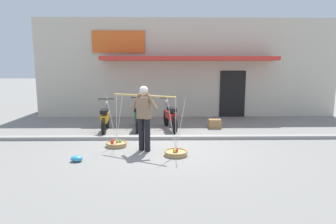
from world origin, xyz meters
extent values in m
plane|color=gray|center=(0.00, 0.00, 0.00)|extent=(90.00, 90.00, 0.00)
cube|color=gray|center=(0.00, 0.70, 0.05)|extent=(20.00, 0.24, 0.10)
cylinder|color=black|center=(-0.39, -0.52, 0.43)|extent=(0.15, 0.15, 0.86)
cylinder|color=black|center=(-0.55, -0.44, 0.43)|extent=(0.15, 0.15, 0.86)
cube|color=#84664C|center=(-0.47, -0.48, 1.13)|extent=(0.39, 0.33, 0.54)
sphere|color=tan|center=(-0.47, -0.48, 1.53)|extent=(0.21, 0.21, 0.21)
sphere|color=silver|center=(-0.47, -0.48, 1.58)|extent=(0.22, 0.22, 0.22)
cylinder|color=#84664C|center=(-0.26, -0.59, 1.30)|extent=(0.34, 0.24, 0.43)
cylinder|color=#84664C|center=(-0.68, -0.37, 1.30)|extent=(0.34, 0.24, 0.43)
cylinder|color=tan|center=(-0.47, -0.48, 1.45)|extent=(1.62, 0.88, 0.04)
cylinder|color=tan|center=(0.33, -0.90, 0.04)|extent=(0.54, 0.54, 0.09)
torus|color=olive|center=(0.33, -0.90, 0.10)|extent=(0.59, 0.59, 0.05)
sphere|color=red|center=(0.30, -0.86, 0.13)|extent=(0.08, 0.08, 0.08)
sphere|color=red|center=(0.30, -0.90, 0.14)|extent=(0.10, 0.10, 0.10)
sphere|color=yellow|center=(0.31, -0.93, 0.14)|extent=(0.09, 0.09, 0.09)
sphere|color=#AB1F1B|center=(0.34, -0.92, 0.14)|extent=(0.09, 0.09, 0.09)
cylinder|color=silver|center=(0.33, -0.78, 0.77)|extent=(0.01, 0.26, 1.36)
cylinder|color=silver|center=(0.22, -0.96, 0.77)|extent=(0.23, 0.14, 1.36)
cylinder|color=silver|center=(0.44, -0.96, 0.77)|extent=(0.23, 0.14, 1.36)
cylinder|color=tan|center=(-1.27, -0.06, 0.04)|extent=(0.54, 0.54, 0.09)
torus|color=olive|center=(-1.27, -0.06, 0.10)|extent=(0.59, 0.59, 0.05)
sphere|color=#B2201C|center=(-1.39, 0.03, 0.14)|extent=(0.10, 0.10, 0.10)
sphere|color=#659D3C|center=(-1.26, -0.01, 0.13)|extent=(0.08, 0.08, 0.08)
sphere|color=#6BA53F|center=(-1.18, 0.00, 0.13)|extent=(0.08, 0.08, 0.08)
sphere|color=#B2201C|center=(-1.38, -0.12, 0.14)|extent=(0.09, 0.09, 0.09)
cylinder|color=silver|center=(-1.27, 0.06, 0.77)|extent=(0.01, 0.26, 1.36)
cylinder|color=silver|center=(-1.38, -0.12, 0.77)|extent=(0.23, 0.14, 1.36)
cylinder|color=silver|center=(-1.16, -0.12, 0.77)|extent=(0.23, 0.14, 1.36)
cylinder|color=black|center=(-1.97, 2.31, 0.29)|extent=(0.13, 0.58, 0.58)
cylinder|color=black|center=(-1.85, 1.07, 0.29)|extent=(0.13, 0.58, 0.58)
cube|color=orange|center=(-1.97, 2.31, 0.55)|extent=(0.17, 0.29, 0.06)
cube|color=orange|center=(-1.90, 1.59, 0.51)|extent=(0.28, 0.91, 0.24)
cube|color=black|center=(-1.89, 1.41, 0.75)|extent=(0.27, 0.58, 0.12)
cylinder|color=slate|center=(-1.96, 2.21, 0.68)|extent=(0.09, 0.30, 0.76)
cylinder|color=black|center=(-1.95, 2.13, 1.07)|extent=(0.54, 0.09, 0.04)
sphere|color=silver|center=(-1.97, 2.29, 0.93)|extent=(0.11, 0.11, 0.11)
cylinder|color=black|center=(-0.87, 2.75, 0.29)|extent=(0.10, 0.58, 0.58)
cylinder|color=black|center=(-0.83, 1.51, 0.29)|extent=(0.10, 0.58, 0.58)
cube|color=#19663D|center=(-0.87, 2.75, 0.55)|extent=(0.15, 0.28, 0.06)
cube|color=#19663D|center=(-0.85, 2.03, 0.51)|extent=(0.23, 0.91, 0.24)
cube|color=black|center=(-0.84, 1.85, 0.75)|extent=(0.24, 0.57, 0.12)
cylinder|color=slate|center=(-0.87, 2.65, 0.68)|extent=(0.07, 0.30, 0.76)
cylinder|color=black|center=(-0.87, 2.57, 1.07)|extent=(0.54, 0.05, 0.04)
sphere|color=silver|center=(-0.87, 2.73, 0.93)|extent=(0.11, 0.11, 0.11)
cylinder|color=black|center=(0.14, 2.65, 0.29)|extent=(0.20, 0.58, 0.58)
cylinder|color=black|center=(0.39, 1.43, 0.29)|extent=(0.20, 0.58, 0.58)
cube|color=red|center=(0.14, 2.65, 0.55)|extent=(0.19, 0.30, 0.06)
cube|color=red|center=(0.28, 1.94, 0.51)|extent=(0.38, 0.92, 0.24)
cube|color=black|center=(0.32, 1.77, 0.75)|extent=(0.33, 0.59, 0.12)
cylinder|color=slate|center=(0.16, 2.55, 0.68)|extent=(0.12, 0.30, 0.76)
cylinder|color=black|center=(0.17, 2.47, 1.07)|extent=(0.54, 0.14, 0.04)
sphere|color=silver|center=(0.14, 2.63, 0.93)|extent=(0.11, 0.11, 0.11)
cube|color=beige|center=(1.09, 7.07, 2.10)|extent=(13.00, 5.00, 4.20)
cube|color=red|center=(1.09, 4.07, 2.50)|extent=(7.15, 1.00, 0.16)
cube|color=#DB5B1E|center=(-1.83, 4.52, 3.20)|extent=(2.20, 0.08, 0.90)
cube|color=black|center=(3.04, 4.55, 1.00)|extent=(1.10, 0.06, 2.00)
ellipsoid|color=#3393D1|center=(-1.99, -1.32, 0.07)|extent=(0.28, 0.22, 0.14)
cube|color=olive|center=(1.86, 2.23, 0.16)|extent=(0.44, 0.36, 0.32)
camera|label=1|loc=(0.01, -7.67, 2.19)|focal=30.33mm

